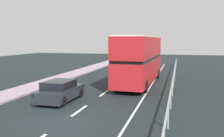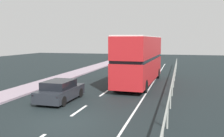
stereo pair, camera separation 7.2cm
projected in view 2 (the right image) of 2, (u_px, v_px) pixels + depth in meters
The scene contains 5 objects.
ground_plane at pixel (64, 122), 12.64m from camera, with size 73.94×120.00×0.10m, color black.
lane_paint_markings at pixel (132, 91), 20.04m from camera, with size 3.23×46.00×0.01m.
bridge_side_railing at pixel (173, 80), 19.88m from camera, with size 0.10×42.00×1.12m.
double_decker_bus_red at pixel (140, 59), 23.08m from camera, with size 2.96×10.86×4.37m.
hatchback_car_near at pixel (60, 91), 16.77m from camera, with size 1.89×4.04×1.39m.
Camera 2 is at (5.49, -11.22, 4.02)m, focal length 40.84 mm.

